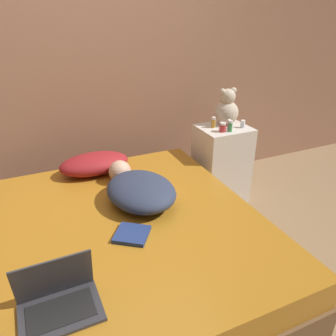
{
  "coord_description": "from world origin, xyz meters",
  "views": [
    {
      "loc": [
        -0.45,
        -1.62,
        1.63
      ],
      "look_at": [
        0.38,
        0.23,
        0.64
      ],
      "focal_mm": 35.0,
      "sensor_mm": 36.0,
      "label": 1
    }
  ],
  "objects": [
    {
      "name": "teddy_bear",
      "position": [
        1.15,
        0.7,
        0.84
      ],
      "size": [
        0.21,
        0.21,
        0.32
      ],
      "color": "beige",
      "rests_on": "nightstand"
    },
    {
      "name": "bottle_pink",
      "position": [
        1.1,
        0.57,
        0.75
      ],
      "size": [
        0.03,
        0.03,
        0.08
      ],
      "color": "pink",
      "rests_on": "nightstand"
    },
    {
      "name": "pillow",
      "position": [
        -0.03,
        0.72,
        0.53
      ],
      "size": [
        0.54,
        0.31,
        0.16
      ],
      "color": "maroon",
      "rests_on": "bed"
    },
    {
      "name": "bed",
      "position": [
        0.0,
        0.0,
        0.23
      ],
      "size": [
        1.63,
        1.83,
        0.46
      ],
      "color": "brown",
      "rests_on": "ground_plane"
    },
    {
      "name": "nightstand",
      "position": [
        1.09,
        0.63,
        0.35
      ],
      "size": [
        0.43,
        0.37,
        0.71
      ],
      "color": "silver",
      "rests_on": "ground_plane"
    },
    {
      "name": "ground_plane",
      "position": [
        0.0,
        0.0,
        0.0
      ],
      "size": [
        12.0,
        12.0,
        0.0
      ],
      "primitive_type": "plane",
      "color": "#937551"
    },
    {
      "name": "bottle_red",
      "position": [
        1.02,
        0.54,
        0.74
      ],
      "size": [
        0.05,
        0.05,
        0.08
      ],
      "color": "#B72D2D",
      "rests_on": "nightstand"
    },
    {
      "name": "laptop",
      "position": [
        -0.46,
        -0.5,
        0.51
      ],
      "size": [
        0.34,
        0.24,
        0.24
      ],
      "rotation": [
        0.0,
        0.0,
        0.01
      ],
      "color": "#333338",
      "rests_on": "bed"
    },
    {
      "name": "book",
      "position": [
        -0.02,
        -0.16,
        0.47
      ],
      "size": [
        0.25,
        0.25,
        0.02
      ],
      "rotation": [
        0.0,
        0.0,
        -0.62
      ],
      "color": "navy",
      "rests_on": "bed"
    },
    {
      "name": "bottle_green",
      "position": [
        1.07,
        0.52,
        0.75
      ],
      "size": [
        0.04,
        0.04,
        0.09
      ],
      "color": "#3D8E4C",
      "rests_on": "nightstand"
    },
    {
      "name": "bottle_amber",
      "position": [
        1.0,
        0.66,
        0.75
      ],
      "size": [
        0.04,
        0.04,
        0.09
      ],
      "color": "gold",
      "rests_on": "nightstand"
    },
    {
      "name": "bottle_clear",
      "position": [
        1.23,
        0.55,
        0.74
      ],
      "size": [
        0.04,
        0.04,
        0.07
      ],
      "color": "silver",
      "rests_on": "nightstand"
    },
    {
      "name": "person_lying",
      "position": [
        0.16,
        0.2,
        0.54
      ],
      "size": [
        0.5,
        0.72,
        0.17
      ],
      "rotation": [
        0.0,
        0.0,
        0.13
      ],
      "color": "#2D3851",
      "rests_on": "bed"
    },
    {
      "name": "wall_back",
      "position": [
        0.0,
        1.2,
        1.3
      ],
      "size": [
        8.0,
        0.06,
        2.6
      ],
      "color": "#996B51",
      "rests_on": "ground_plane"
    }
  ]
}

